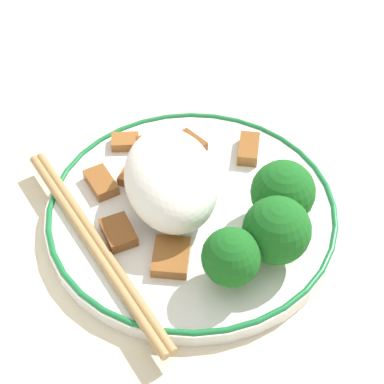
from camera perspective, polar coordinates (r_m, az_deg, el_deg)
ground_plane at (r=0.56m, az=0.00°, el=-2.33°), size 3.00×3.00×0.00m
plate at (r=0.55m, az=0.00°, el=-1.76°), size 0.25×0.25×0.02m
rice_mound at (r=0.53m, az=-1.90°, el=1.14°), size 0.11×0.08×0.06m
broccoli_back_left at (r=0.48m, az=3.51°, el=-5.83°), size 0.05×0.05×0.05m
broccoli_back_center at (r=0.49m, az=7.54°, el=-3.45°), size 0.05×0.05×0.06m
broccoli_back_right at (r=0.52m, az=8.08°, el=-0.07°), size 0.05×0.05×0.06m
meat_near_front at (r=0.60m, az=-5.97°, el=4.47°), size 0.02×0.03×0.01m
meat_near_left at (r=0.57m, az=-4.43°, el=1.46°), size 0.04×0.05×0.01m
meat_near_right at (r=0.51m, az=-1.86°, el=-5.78°), size 0.04×0.04×0.01m
meat_near_back at (r=0.59m, az=5.05°, el=3.85°), size 0.04×0.03×0.01m
meat_on_rice_edge at (r=0.53m, az=-6.55°, el=-3.60°), size 0.04×0.03×0.01m
meat_mid_left at (r=0.59m, az=-0.55°, el=4.13°), size 0.04×0.04×0.01m
meat_mid_right at (r=0.57m, az=-8.09°, el=0.84°), size 0.04×0.03×0.01m
meat_far_scatter at (r=0.59m, az=-3.41°, el=4.03°), size 0.03×0.03×0.01m
chopsticks at (r=0.52m, az=-8.64°, el=-4.54°), size 0.22×0.09×0.01m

